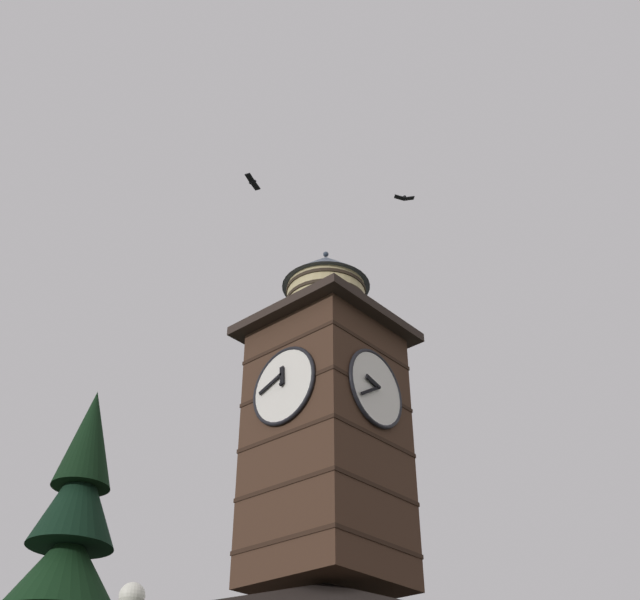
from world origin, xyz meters
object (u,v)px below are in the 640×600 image
clock_tower (327,415)px  moon (132,596)px  flying_bird_high (253,182)px  flying_bird_low (404,198)px

clock_tower → moon: clock_tower is taller
flying_bird_high → flying_bird_low: (-5.55, 1.67, 2.08)m
moon → flying_bird_high: size_ratio=2.20×
clock_tower → flying_bird_high: bearing=-26.9°
moon → flying_bird_high: flying_bird_high is taller
clock_tower → moon: (-16.68, -30.70, 3.21)m
flying_bird_high → flying_bird_low: size_ratio=1.19×
moon → flying_bird_low: (13.22, 31.31, 6.07)m
flying_bird_high → flying_bird_low: bearing=163.2°
flying_bird_high → clock_tower: bearing=153.1°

